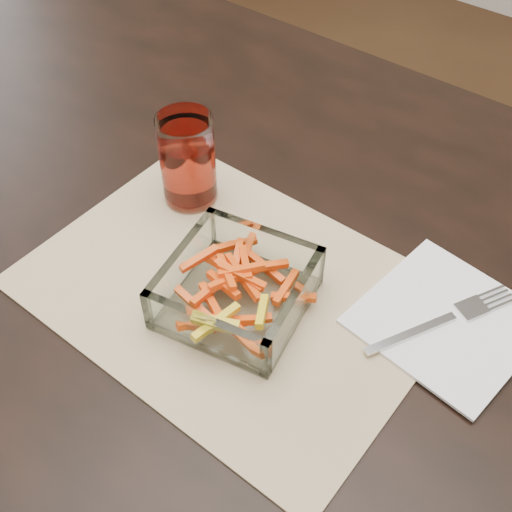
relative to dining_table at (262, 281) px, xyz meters
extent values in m
plane|color=#331E0F|center=(0.00, 0.00, -0.66)|extent=(4.50, 4.50, 0.00)
cube|color=black|center=(0.00, 0.00, 0.07)|extent=(1.60, 0.90, 0.03)
cylinder|color=black|center=(-0.72, 0.37, -0.30)|extent=(0.06, 0.06, 0.72)
cube|color=tan|center=(0.03, -0.09, 0.09)|extent=(0.45, 0.33, 0.00)
cube|color=white|center=(0.05, -0.11, 0.10)|extent=(0.17, 0.17, 0.01)
cube|color=white|center=(0.03, -0.04, 0.12)|extent=(0.15, 0.04, 0.06)
cube|color=white|center=(0.06, -0.17, 0.12)|extent=(0.15, 0.04, 0.06)
cube|color=white|center=(-0.02, -0.12, 0.12)|extent=(0.04, 0.15, 0.06)
cube|color=white|center=(0.11, -0.09, 0.12)|extent=(0.04, 0.15, 0.06)
cylinder|color=white|center=(-0.11, 0.00, 0.15)|extent=(0.07, 0.07, 0.12)
cylinder|color=#A32517|center=(-0.11, 0.00, 0.14)|extent=(0.06, 0.06, 0.08)
cube|color=white|center=(0.24, 0.02, 0.09)|extent=(0.19, 0.19, 0.00)
cube|color=silver|center=(0.22, -0.03, 0.10)|extent=(0.06, 0.10, 0.00)
cube|color=silver|center=(0.26, 0.05, 0.10)|extent=(0.04, 0.04, 0.00)
cube|color=silver|center=(0.26, 0.08, 0.10)|extent=(0.02, 0.03, 0.00)
cube|color=silver|center=(0.27, 0.08, 0.10)|extent=(0.02, 0.03, 0.00)
cube|color=silver|center=(0.27, 0.07, 0.10)|extent=(0.02, 0.03, 0.00)
cube|color=silver|center=(0.28, 0.07, 0.10)|extent=(0.02, 0.03, 0.00)
camera|label=1|loc=(0.33, -0.44, 0.66)|focal=45.00mm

